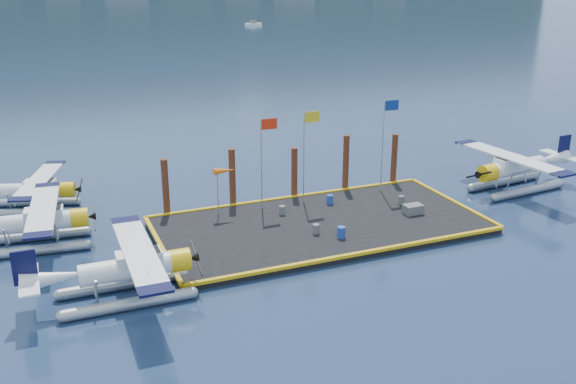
# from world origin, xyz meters

# --- Properties ---
(ground) EXTENTS (4000.00, 4000.00, 0.00)m
(ground) POSITION_xyz_m (0.00, 0.00, 0.00)
(ground) COLOR #192B4C
(ground) RESTS_ON ground
(dock) EXTENTS (20.00, 10.00, 0.40)m
(dock) POSITION_xyz_m (0.00, 0.00, 0.20)
(dock) COLOR black
(dock) RESTS_ON ground
(dock_bumpers) EXTENTS (20.25, 10.25, 0.18)m
(dock_bumpers) POSITION_xyz_m (0.00, 0.00, 0.49)
(dock_bumpers) COLOR #C9990B
(dock_bumpers) RESTS_ON dock
(seaplane_a) EXTENTS (8.58, 9.44, 3.38)m
(seaplane_a) POSITION_xyz_m (-12.34, -4.59, 1.47)
(seaplane_a) COLOR gray
(seaplane_a) RESTS_ON ground
(seaplane_b) EXTENTS (8.43, 9.30, 3.29)m
(seaplane_b) POSITION_xyz_m (-16.35, 3.65, 1.43)
(seaplane_b) COLOR gray
(seaplane_b) RESTS_ON ground
(seaplane_c) EXTENTS (7.89, 8.43, 3.02)m
(seaplane_c) POSITION_xyz_m (-16.28, 10.00, 1.32)
(seaplane_c) COLOR gray
(seaplane_c) RESTS_ON ground
(seaplane_d) EXTENTS (9.18, 10.12, 3.58)m
(seaplane_d) POSITION_xyz_m (16.01, 1.18, 1.56)
(seaplane_d) COLOR gray
(seaplane_d) RESTS_ON ground
(drum_0) EXTENTS (0.40, 0.40, 0.57)m
(drum_0) POSITION_xyz_m (-1.69, 2.24, 0.68)
(drum_0) COLOR #505054
(drum_0) RESTS_ON dock
(drum_1) EXTENTS (0.48, 0.48, 0.68)m
(drum_1) POSITION_xyz_m (0.13, -2.61, 0.74)
(drum_1) COLOR #1B3B96
(drum_1) RESTS_ON dock
(drum_3) EXTENTS (0.42, 0.42, 0.59)m
(drum_3) POSITION_xyz_m (-1.00, -1.49, 0.69)
(drum_3) COLOR #505054
(drum_3) RESTS_ON dock
(drum_4) EXTENTS (0.41, 0.41, 0.58)m
(drum_4) POSITION_xyz_m (6.42, 0.88, 0.69)
(drum_4) COLOR #505054
(drum_4) RESTS_ON dock
(drum_5) EXTENTS (0.44, 0.44, 0.61)m
(drum_5) POSITION_xyz_m (2.02, 2.83, 0.71)
(drum_5) COLOR #1B3B96
(drum_5) RESTS_ON dock
(crate) EXTENTS (1.20, 0.80, 0.60)m
(crate) POSITION_xyz_m (6.21, -0.86, 0.70)
(crate) COLOR #505054
(crate) RESTS_ON dock
(flagpole_red) EXTENTS (1.14, 0.08, 6.00)m
(flagpole_red) POSITION_xyz_m (-2.29, 3.80, 4.40)
(flagpole_red) COLOR #96979E
(flagpole_red) RESTS_ON dock
(flagpole_yellow) EXTENTS (1.14, 0.08, 6.20)m
(flagpole_yellow) POSITION_xyz_m (0.70, 3.80, 4.51)
(flagpole_yellow) COLOR #96979E
(flagpole_yellow) RESTS_ON dock
(flagpole_blue) EXTENTS (1.14, 0.08, 6.50)m
(flagpole_blue) POSITION_xyz_m (6.70, 3.80, 4.69)
(flagpole_blue) COLOR #96979E
(flagpole_blue) RESTS_ON dock
(windsock) EXTENTS (1.40, 0.44, 3.12)m
(windsock) POSITION_xyz_m (-5.03, 3.80, 3.23)
(windsock) COLOR #96979E
(windsock) RESTS_ON dock
(piling_0) EXTENTS (0.44, 0.44, 4.00)m
(piling_0) POSITION_xyz_m (-8.50, 5.40, 2.00)
(piling_0) COLOR #3F1D12
(piling_0) RESTS_ON ground
(piling_1) EXTENTS (0.44, 0.44, 4.20)m
(piling_1) POSITION_xyz_m (-4.00, 5.40, 2.10)
(piling_1) COLOR #3F1D12
(piling_1) RESTS_ON ground
(piling_2) EXTENTS (0.44, 0.44, 3.80)m
(piling_2) POSITION_xyz_m (0.50, 5.40, 1.90)
(piling_2) COLOR #3F1D12
(piling_2) RESTS_ON ground
(piling_3) EXTENTS (0.44, 0.44, 4.30)m
(piling_3) POSITION_xyz_m (4.50, 5.40, 2.15)
(piling_3) COLOR #3F1D12
(piling_3) RESTS_ON ground
(piling_4) EXTENTS (0.44, 0.44, 4.00)m
(piling_4) POSITION_xyz_m (8.50, 5.40, 2.00)
(piling_4) COLOR #3F1D12
(piling_4) RESTS_ON ground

